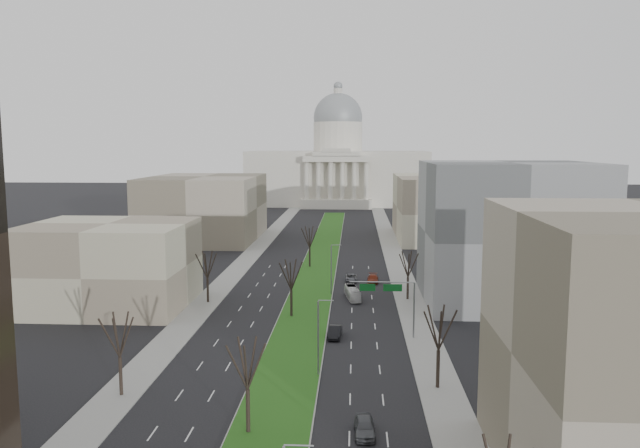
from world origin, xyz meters
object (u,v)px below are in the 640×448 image
(car_grey_near, at_px, (365,427))
(box_van, at_px, (353,293))
(car_red, at_px, (373,279))
(car_black, at_px, (335,332))
(car_grey_far, at_px, (351,278))

(car_grey_near, distance_m, box_van, 51.59)
(car_grey_near, xyz_separation_m, car_red, (2.60, 64.98, -0.06))
(car_black, height_order, car_red, car_black)
(car_black, distance_m, car_grey_far, 36.56)
(box_van, bearing_deg, car_grey_far, 82.16)
(car_grey_near, distance_m, car_grey_far, 66.00)
(car_grey_far, bearing_deg, car_red, -14.50)
(car_black, bearing_deg, car_grey_near, -78.80)
(car_grey_near, distance_m, car_red, 65.03)
(box_van, bearing_deg, car_red, 64.53)
(car_black, relative_size, car_red, 0.93)
(car_red, height_order, car_grey_far, car_red)
(car_grey_near, xyz_separation_m, car_grey_far, (-1.65, 65.98, -0.12))
(car_grey_near, distance_m, car_black, 29.71)
(car_grey_far, bearing_deg, box_van, -89.93)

